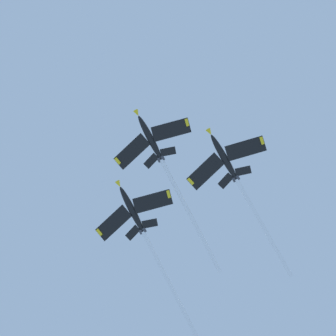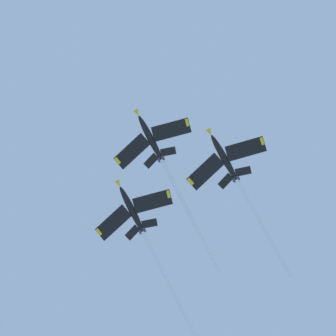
# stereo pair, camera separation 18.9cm
# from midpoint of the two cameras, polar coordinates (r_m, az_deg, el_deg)

# --- Properties ---
(jet_lead) EXTENTS (38.79, 20.31, 16.23)m
(jet_lead) POSITION_cam_midpoint_polar(r_m,az_deg,el_deg) (159.98, -0.16, 0.00)
(jet_lead) COLOR black
(jet_left_wing) EXTENTS (34.83, 19.47, 15.07)m
(jet_left_wing) POSITION_cam_midpoint_polar(r_m,az_deg,el_deg) (157.00, 5.84, -1.13)
(jet_left_wing) COLOR black
(jet_right_wing) EXTENTS (37.32, 19.69, 15.99)m
(jet_right_wing) POSITION_cam_midpoint_polar(r_m,az_deg,el_deg) (159.99, -1.83, -5.74)
(jet_right_wing) COLOR black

